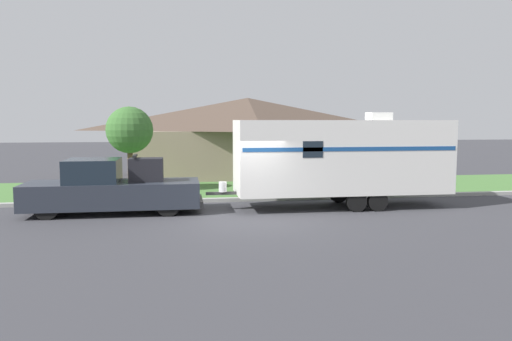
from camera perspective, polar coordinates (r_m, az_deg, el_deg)
ground_plane at (r=16.08m, az=-0.49°, el=-5.66°), size 120.00×120.00×0.00m
curb_strip at (r=19.72m, az=-2.04°, el=-3.32°), size 80.00×0.30×0.14m
lawn_strip at (r=23.32m, az=-3.08°, el=-2.05°), size 80.00×7.00×0.03m
house_across_street at (r=29.41m, az=-0.96°, el=4.10°), size 13.90×7.89×4.49m
pickup_truck at (r=17.77m, az=-16.17°, el=-2.05°), size 5.96×1.98×2.01m
travel_trailer at (r=18.46m, az=9.78°, el=1.58°), size 8.82×2.29×3.47m
mailbox at (r=20.40m, az=1.95°, el=-0.25°), size 0.48×0.20×1.36m
tree_in_yard at (r=22.72m, az=-14.26°, el=4.46°), size 2.06×2.06×3.79m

